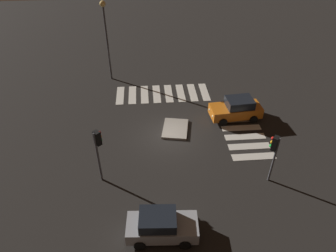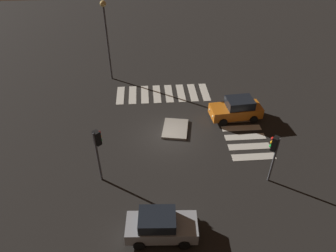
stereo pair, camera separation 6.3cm
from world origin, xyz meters
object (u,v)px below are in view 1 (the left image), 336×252
Objects in this scene: car_orange at (236,109)px; traffic_island at (175,129)px; street_lamp at (106,28)px; car_silver at (161,226)px; traffic_light_west at (98,144)px; traffic_light_south at (274,148)px.

traffic_island is at bearing 8.77° from car_orange.
car_orange is 14.16m from street_lamp.
car_silver is at bearing 52.54° from car_orange.
traffic_light_west is at bearing 132.99° from traffic_island.
traffic_light_west is at bearing 131.46° from car_silver.
car_orange is at bearing 60.75° from car_silver.
car_silver is (-9.56, 1.73, 0.76)m from traffic_island.
street_lamp reaches higher than car_silver.
car_silver is at bearing -167.97° from street_lamp.
traffic_island is at bearing -147.91° from street_lamp.
traffic_island is at bearing 1.17° from traffic_light_west.
traffic_light_south is 0.46× the size of street_lamp.
traffic_light_west is 10.90m from traffic_light_south.
traffic_light_south is at bearing 30.48° from car_silver.
street_lamp is (18.66, 3.98, 4.43)m from car_silver.
street_lamp reaches higher than traffic_island.
traffic_light_south is (-7.12, -0.30, 1.82)m from car_orange.
car_orange is (10.82, -6.97, 0.07)m from car_silver.
traffic_island is 8.50m from traffic_light_south.
traffic_island is 7.83m from traffic_light_west.
car_orange is 1.22× the size of traffic_light_south.
street_lamp is (14.97, 11.25, 2.54)m from traffic_light_south.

